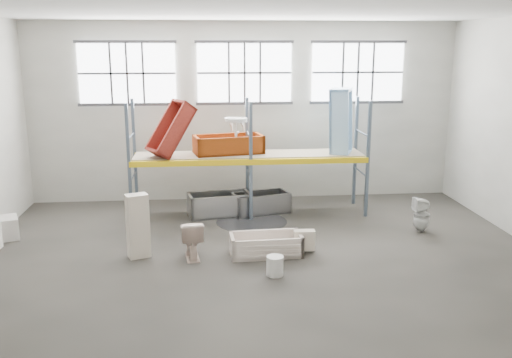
{
  "coord_description": "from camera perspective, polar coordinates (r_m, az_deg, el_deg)",
  "views": [
    {
      "loc": [
        -1.13,
        -10.67,
        4.35
      ],
      "look_at": [
        0.0,
        1.5,
        1.4
      ],
      "focal_mm": 39.04,
      "sensor_mm": 36.0,
      "label": 1
    }
  ],
  "objects": [
    {
      "name": "window_left",
      "position": [
        15.77,
        -13.07,
        10.5
      ],
      "size": [
        2.6,
        0.04,
        1.6
      ],
      "primitive_type": "cube",
      "color": "white",
      "rests_on": "wall_back"
    },
    {
      "name": "rack_upright_la",
      "position": [
        13.99,
        -12.87,
        1.47
      ],
      "size": [
        0.08,
        0.08,
        3.0
      ],
      "primitive_type": "cube",
      "color": "slate",
      "rests_on": "floor"
    },
    {
      "name": "wall_back",
      "position": [
        15.87,
        -1.2,
        6.87
      ],
      "size": [
        12.0,
        0.1,
        5.0
      ],
      "primitive_type": "cube",
      "color": "#A2A197",
      "rests_on": "ground"
    },
    {
      "name": "bathtub_beige",
      "position": [
        11.9,
        1.02,
        -6.74
      ],
      "size": [
        1.55,
        0.79,
        0.45
      ],
      "primitive_type": null,
      "rotation": [
        0.0,
        0.0,
        0.05
      ],
      "color": "beige",
      "rests_on": "floor"
    },
    {
      "name": "rack_beam_back",
      "position": [
        15.09,
        -0.92,
        2.68
      ],
      "size": [
        6.0,
        0.1,
        0.14
      ],
      "primitive_type": "cube",
      "color": "yellow",
      "rests_on": "floor"
    },
    {
      "name": "bucket",
      "position": [
        10.89,
        1.95,
        -8.88
      ],
      "size": [
        0.44,
        0.44,
        0.39
      ],
      "primitive_type": "cylinder",
      "rotation": [
        0.0,
        0.0,
        0.43
      ],
      "color": "silver",
      "rests_on": "floor"
    },
    {
      "name": "window_right",
      "position": [
        16.22,
        10.37,
        10.7
      ],
      "size": [
        2.6,
        0.04,
        1.6
      ],
      "primitive_type": "cube",
      "color": "white",
      "rests_on": "wall_back"
    },
    {
      "name": "sink_in_tub",
      "position": [
        12.03,
        3.5,
        -6.85
      ],
      "size": [
        0.43,
        0.43,
        0.14
      ],
      "primitive_type": "imported",
      "rotation": [
        0.0,
        0.0,
        -0.07
      ],
      "color": "beige",
      "rests_on": "bathtub_beige"
    },
    {
      "name": "ceiling",
      "position": [
        10.76,
        0.77,
        17.29
      ],
      "size": [
        12.0,
        10.0,
        0.1
      ],
      "primitive_type": "cube",
      "color": "silver",
      "rests_on": "ground"
    },
    {
      "name": "blue_tub_upright",
      "position": [
        14.73,
        8.7,
        5.79
      ],
      "size": [
        0.81,
        0.96,
        1.75
      ],
      "primitive_type": null,
      "rotation": [
        0.0,
        1.54,
        -0.39
      ],
      "color": "#96C2E7",
      "rests_on": "shelf_deck"
    },
    {
      "name": "sink_on_shelf",
      "position": [
        14.21,
        -2.06,
        4.43
      ],
      "size": [
        0.69,
        0.6,
        0.51
      ],
      "primitive_type": "imported",
      "rotation": [
        0.0,
        0.0,
        -0.3
      ],
      "color": "white",
      "rests_on": "rust_tub_flat"
    },
    {
      "name": "rust_tub_flat",
      "position": [
        14.54,
        -2.84,
        3.53
      ],
      "size": [
        1.9,
        1.16,
        0.5
      ],
      "primitive_type": null,
      "rotation": [
        0.0,
        0.0,
        0.2
      ],
      "color": "#9B3709",
      "rests_on": "shelf_deck"
    },
    {
      "name": "toilet_white",
      "position": [
        13.83,
        16.6,
        -3.53
      ],
      "size": [
        0.39,
        0.38,
        0.84
      ],
      "primitive_type": "imported",
      "rotation": [
        0.0,
        0.0,
        -1.56
      ],
      "color": "white",
      "rests_on": "floor"
    },
    {
      "name": "rack_beam_front",
      "position": [
        13.92,
        -0.53,
        1.75
      ],
      "size": [
        6.0,
        0.1,
        0.14
      ],
      "primitive_type": "cube",
      "color": "yellow",
      "rests_on": "floor"
    },
    {
      "name": "steel_tub_right",
      "position": [
        14.79,
        0.5,
        -2.45
      ],
      "size": [
        1.62,
        1.08,
        0.54
      ],
      "primitive_type": null,
      "rotation": [
        0.0,
        0.0,
        0.29
      ],
      "color": "#98999E",
      "rests_on": "floor"
    },
    {
      "name": "rust_tub_tilted",
      "position": [
        14.19,
        -8.72,
        5.08
      ],
      "size": [
        1.37,
        1.21,
        1.45
      ],
      "primitive_type": null,
      "rotation": [
        0.0,
        -0.96,
        0.55
      ],
      "color": "maroon",
      "rests_on": "shelf_deck"
    },
    {
      "name": "rack_upright_rb",
      "position": [
        15.6,
        10.15,
        2.83
      ],
      "size": [
        0.08,
        0.08,
        3.0
      ],
      "primitive_type": "cube",
      "color": "slate",
      "rests_on": "floor"
    },
    {
      "name": "window_mid",
      "position": [
        15.67,
        -1.19,
        10.82
      ],
      "size": [
        2.6,
        0.04,
        1.6
      ],
      "primitive_type": "cube",
      "color": "white",
      "rests_on": "wall_back"
    },
    {
      "name": "floor",
      "position": [
        11.6,
        0.69,
        -8.73
      ],
      "size": [
        12.0,
        10.0,
        0.1
      ],
      "primitive_type": "cube",
      "color": "#4C4841",
      "rests_on": "ground"
    },
    {
      "name": "wet_patch",
      "position": [
        14.11,
        -0.45,
        -4.38
      ],
      "size": [
        1.8,
        1.8,
        0.0
      ],
      "primitive_type": "cylinder",
      "color": "black",
      "rests_on": "floor"
    },
    {
      "name": "carton_far",
      "position": [
        14.09,
        -24.39,
        -4.61
      ],
      "size": [
        0.77,
        0.77,
        0.5
      ],
      "primitive_type": "cube",
      "rotation": [
        0.0,
        0.0,
        0.36
      ],
      "color": "silver",
      "rests_on": "floor"
    },
    {
      "name": "rack_upright_ma",
      "position": [
        13.92,
        -0.53,
        1.75
      ],
      "size": [
        0.08,
        0.08,
        3.0
      ],
      "primitive_type": "cube",
      "color": "slate",
      "rests_on": "floor"
    },
    {
      "name": "wall_front",
      "position": [
        6.03,
        5.79,
        -4.4
      ],
      "size": [
        12.0,
        0.1,
        5.0
      ],
      "primitive_type": "cube",
      "color": "beige",
      "rests_on": "ground"
    },
    {
      "name": "toilet_beige",
      "position": [
        11.75,
        -6.62,
        -6.09
      ],
      "size": [
        0.55,
        0.86,
        0.83
      ],
      "primitive_type": "imported",
      "rotation": [
        0.0,
        0.0,
        3.24
      ],
      "color": "beige",
      "rests_on": "floor"
    },
    {
      "name": "rack_upright_mb",
      "position": [
        15.09,
        -0.92,
        2.68
      ],
      "size": [
        0.08,
        0.08,
        3.0
      ],
      "primitive_type": "cube",
      "color": "slate",
      "rests_on": "floor"
    },
    {
      "name": "steel_tub_left",
      "position": [
        14.6,
        -3.78,
        -2.59
      ],
      "size": [
        1.71,
        1.02,
        0.59
      ],
      "primitive_type": null,
      "rotation": [
        0.0,
        0.0,
        0.18
      ],
      "color": "#A2A5A9",
      "rests_on": "floor"
    },
    {
      "name": "rack_upright_ra",
      "position": [
        14.47,
        11.39,
        1.94
      ],
      "size": [
        0.08,
        0.08,
        3.0
      ],
      "primitive_type": "cube",
      "color": "slate",
      "rests_on": "floor"
    },
    {
      "name": "shelf_deck",
      "position": [
        14.49,
        -0.73,
        2.54
      ],
      "size": [
        5.9,
        1.1,
        0.03
      ],
      "primitive_type": "cube",
      "color": "gray",
      "rests_on": "floor"
    },
    {
      "name": "rack_upright_lb",
      "position": [
        15.16,
        -12.3,
        2.42
      ],
      "size": [
        0.08,
        0.08,
        3.0
      ],
      "primitive_type": "cube",
      "color": "slate",
      "rests_on": "floor"
    },
    {
      "name": "cistern_tall",
      "position": [
        11.88,
        -12.0,
        -4.73
      ],
      "size": [
        0.51,
        0.43,
        1.36
      ],
      "primitive_type": "cube",
      "rotation": [
        0.0,
        0.0,
        0.37
      ],
      "color": "beige",
      "rests_on": "floor"
    },
    {
      "name": "cistern_spare",
      "position": [
        12.05,
        4.96,
        -6.24
      ],
      "size": [
        0.46,
        0.24,
        0.43
      ],
      "primitive_type": "cube",
      "rotation": [
        0.0,
        0.0,
        -0.06
      ],
      "color": "beige",
      "rests_on": "bathtub_beige"
    }
  ]
}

